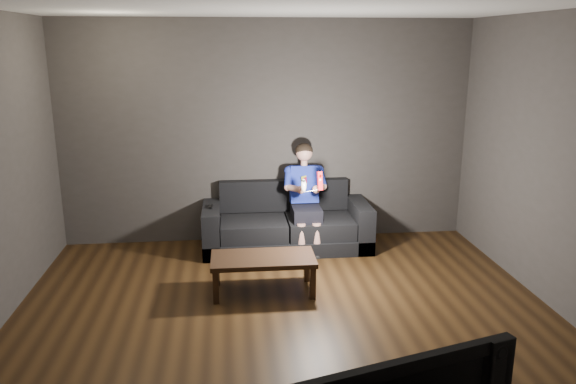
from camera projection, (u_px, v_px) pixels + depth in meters
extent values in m
plane|color=black|center=(290.00, 335.00, 4.78)|extent=(5.00, 5.00, 0.00)
cube|color=#383331|center=(267.00, 133.00, 6.83)|extent=(5.00, 0.04, 2.70)
cube|color=#383331|center=(367.00, 346.00, 2.03)|extent=(5.00, 0.04, 2.70)
cube|color=silver|center=(290.00, 2.00, 4.08)|extent=(5.00, 5.00, 0.02)
cube|color=black|center=(286.00, 240.00, 6.83)|extent=(1.99, 0.86, 0.17)
cube|color=black|center=(254.00, 229.00, 6.65)|extent=(0.78, 0.61, 0.21)
cube|color=black|center=(320.00, 227.00, 6.73)|extent=(0.78, 0.61, 0.21)
cube|color=black|center=(284.00, 194.00, 7.02)|extent=(1.59, 0.20, 0.39)
cube|color=black|center=(212.00, 228.00, 6.69)|extent=(0.20, 0.86, 0.54)
cube|color=black|center=(359.00, 223.00, 6.87)|extent=(0.20, 0.86, 0.54)
cube|color=black|center=(306.00, 213.00, 6.65)|extent=(0.34, 0.42, 0.16)
cube|color=#140C99|center=(304.00, 184.00, 6.78)|extent=(0.34, 0.24, 0.47)
cube|color=#F0F42E|center=(305.00, 180.00, 6.67)|extent=(0.10, 0.10, 0.11)
cube|color=red|center=(305.00, 180.00, 6.67)|extent=(0.07, 0.07, 0.07)
cylinder|color=#DE9885|center=(304.00, 163.00, 6.72)|extent=(0.08, 0.08, 0.07)
sphere|color=#DE9885|center=(304.00, 153.00, 6.68)|extent=(0.20, 0.20, 0.20)
ellipsoid|color=black|center=(304.00, 151.00, 6.69)|extent=(0.21, 0.21, 0.18)
cylinder|color=#140C99|center=(288.00, 179.00, 6.67)|extent=(0.09, 0.25, 0.21)
cylinder|color=#140C99|center=(322.00, 178.00, 6.71)|extent=(0.09, 0.25, 0.21)
cylinder|color=#DE9885|center=(294.00, 187.00, 6.52)|extent=(0.16, 0.26, 0.12)
cylinder|color=#DE9885|center=(320.00, 186.00, 6.55)|extent=(0.16, 0.26, 0.12)
sphere|color=#DE9885|center=(301.00, 190.00, 6.42)|extent=(0.09, 0.09, 0.09)
sphere|color=#DE9885|center=(316.00, 189.00, 6.44)|extent=(0.09, 0.09, 0.09)
cylinder|color=#DE9885|center=(301.00, 239.00, 6.49)|extent=(0.10, 0.10, 0.38)
cylinder|color=#DE9885|center=(316.00, 239.00, 6.50)|extent=(0.10, 0.10, 0.38)
cube|color=red|center=(320.00, 181.00, 6.17)|extent=(0.06, 0.08, 0.21)
cube|color=#740200|center=(320.00, 176.00, 6.13)|extent=(0.03, 0.01, 0.03)
cylinder|color=silver|center=(320.00, 183.00, 6.15)|extent=(0.02, 0.01, 0.02)
ellipsoid|color=silver|center=(304.00, 185.00, 6.17)|extent=(0.06, 0.09, 0.15)
cylinder|color=black|center=(304.00, 181.00, 6.12)|extent=(0.03, 0.01, 0.03)
cube|color=black|center=(211.00, 206.00, 6.57)|extent=(0.04, 0.14, 0.03)
cube|color=black|center=(211.00, 204.00, 6.61)|extent=(0.02, 0.02, 0.00)
cube|color=black|center=(263.00, 259.00, 5.53)|extent=(1.03, 0.52, 0.05)
cube|color=black|center=(216.00, 287.00, 5.33)|extent=(0.06, 0.06, 0.33)
cube|color=black|center=(313.00, 283.00, 5.43)|extent=(0.06, 0.06, 0.33)
cube|color=black|center=(217.00, 270.00, 5.73)|extent=(0.06, 0.06, 0.33)
cube|color=black|center=(307.00, 266.00, 5.83)|extent=(0.06, 0.06, 0.33)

